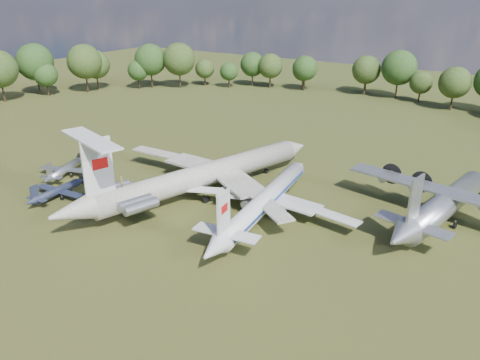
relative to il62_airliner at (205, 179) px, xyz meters
The scene contains 7 objects.
ground 4.40m from the il62_airliner, 128.89° to the right, with size 300.00×300.00×0.00m, color #263F15.
il62_airliner is the anchor object (origin of this frame).
tu104_jet 12.43m from the il62_airliner, ahead, with size 28.56×38.08×3.81m, color #BCBCBC, non-canonical shape.
an12_transport 36.51m from the il62_airliner, 16.83° to the left, with size 30.41×33.99×4.47m, color gray, non-canonical shape.
small_prop_west 23.71m from the il62_airliner, 142.78° to the right, with size 9.42×12.84×1.88m, color black, non-canonical shape.
small_prop_northwest 26.66m from the il62_airliner, 163.51° to the right, with size 10.08×13.74×2.02m, color #9B9DA2, non-canonical shape.
person_on_il62 14.83m from the il62_airliner, 106.88° to the right, with size 0.62×0.41×1.71m, color olive.
Camera 1 is at (45.16, -53.37, 31.55)m, focal length 35.00 mm.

